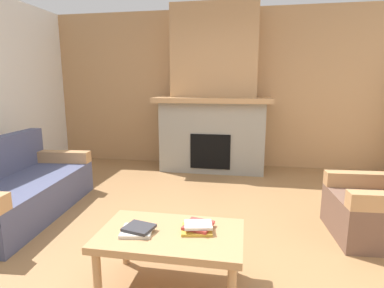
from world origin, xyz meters
name	(u,v)px	position (x,y,z in m)	size (l,w,h in m)	color
ground	(181,243)	(0.00, 0.00, 0.00)	(9.00, 9.00, 0.00)	olive
wall_back_wood_panel	(216,89)	(0.00, 3.00, 1.35)	(6.00, 0.12, 2.70)	tan
fireplace	(213,101)	(0.00, 2.62, 1.16)	(1.90, 0.82, 2.70)	gray
couch	(17,190)	(-1.92, 0.31, 0.29)	(0.99, 1.87, 0.85)	#474C6B
armchair	(381,208)	(1.83, 0.45, 0.29)	(0.80, 0.80, 0.85)	brown
coffee_table	(171,239)	(0.06, -0.62, 0.38)	(1.00, 0.60, 0.43)	tan
book_stack_near_edge	(138,230)	(-0.16, -0.66, 0.45)	(0.25, 0.23, 0.05)	beige
book_stack_center	(198,227)	(0.24, -0.56, 0.46)	(0.24, 0.25, 0.06)	gold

